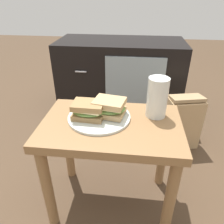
{
  "coord_description": "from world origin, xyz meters",
  "views": [
    {
      "loc": [
        0.09,
        -0.71,
        0.93
      ],
      "look_at": [
        0.0,
        0.0,
        0.51
      ],
      "focal_mm": 34.62,
      "sensor_mm": 36.0,
      "label": 1
    }
  ],
  "objects": [
    {
      "name": "sandwich_back",
      "position": [
        -0.01,
        0.04,
        0.51
      ],
      "size": [
        0.15,
        0.13,
        0.07
      ],
      "color": "tan",
      "rests_on": "plate"
    },
    {
      "name": "paper_bag",
      "position": [
        0.4,
        0.5,
        0.18
      ],
      "size": [
        0.23,
        0.18,
        0.36
      ],
      "color": "tan",
      "rests_on": "ground"
    },
    {
      "name": "side_table",
      "position": [
        0.0,
        0.0,
        0.37
      ],
      "size": [
        0.56,
        0.36,
        0.46
      ],
      "color": "olive",
      "rests_on": "ground"
    },
    {
      "name": "sandwich_front",
      "position": [
        -0.09,
        0.02,
        0.5
      ],
      "size": [
        0.14,
        0.11,
        0.07
      ],
      "color": "#9E7A4C",
      "rests_on": "plate"
    },
    {
      "name": "plate",
      "position": [
        -0.05,
        0.03,
        0.47
      ],
      "size": [
        0.26,
        0.26,
        0.01
      ],
      "primitive_type": "cylinder",
      "color": "silver",
      "rests_on": "side_table"
    },
    {
      "name": "ground_plane",
      "position": [
        0.0,
        0.0,
        0.0
      ],
      "size": [
        8.0,
        8.0,
        0.0
      ],
      "primitive_type": "plane",
      "color": "#4C3826"
    },
    {
      "name": "tv_cabinet",
      "position": [
        -0.04,
        0.95,
        0.29
      ],
      "size": [
        0.96,
        0.46,
        0.58
      ],
      "color": "black",
      "rests_on": "ground"
    },
    {
      "name": "beer_glass",
      "position": [
        0.18,
        0.08,
        0.54
      ],
      "size": [
        0.08,
        0.08,
        0.17
      ],
      "color": "silver",
      "rests_on": "side_table"
    }
  ]
}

